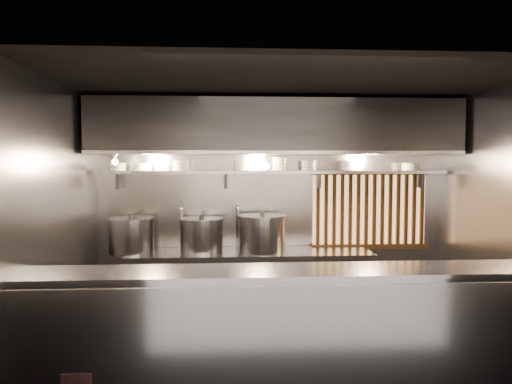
{
  "coord_description": "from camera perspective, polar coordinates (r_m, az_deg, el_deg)",
  "views": [
    {
      "loc": [
        -0.63,
        -4.99,
        2.02
      ],
      "look_at": [
        -0.27,
        0.55,
        1.68
      ],
      "focal_mm": 35.0,
      "sensor_mm": 36.0,
      "label": 1
    }
  ],
  "objects": [
    {
      "name": "stock_pot_right",
      "position": [
        6.24,
        -6.24,
        -4.86
      ],
      "size": [
        0.72,
        0.72,
        0.45
      ],
      "rotation": [
        0.0,
        0.0,
        -0.37
      ],
      "color": "#9F9FA4",
      "rests_on": "cooking_bench"
    },
    {
      "name": "bowl_stack_6",
      "position": [
        6.51,
        10.54,
        3.02
      ],
      "size": [
        0.21,
        0.21,
        0.13
      ],
      "color": "silver",
      "rests_on": "bowl_shelf"
    },
    {
      "name": "serving_counter",
      "position": [
        4.33,
        5.01,
        -16.1
      ],
      "size": [
        4.5,
        0.56,
        1.13
      ],
      "color": "#9F9FA4",
      "rests_on": "floor"
    },
    {
      "name": "wall_back",
      "position": [
        6.55,
        1.78,
        -1.88
      ],
      "size": [
        4.5,
        0.0,
        4.5
      ],
      "primitive_type": "plane",
      "rotation": [
        1.57,
        0.0,
        0.0
      ],
      "color": "gray",
      "rests_on": "floor"
    },
    {
      "name": "bowl_stack_5",
      "position": [
        6.4,
        6.06,
        3.06
      ],
      "size": [
        0.21,
        0.21,
        0.13
      ],
      "color": "silver",
      "rests_on": "bowl_shelf"
    },
    {
      "name": "bowl_stack_1",
      "position": [
        6.39,
        -12.75,
        2.82
      ],
      "size": [
        0.23,
        0.23,
        0.09
      ],
      "color": "silver",
      "rests_on": "bowl_shelf"
    },
    {
      "name": "bowl_stack_3",
      "position": [
        6.31,
        -1.41,
        3.07
      ],
      "size": [
        0.24,
        0.24,
        0.13
      ],
      "color": "silver",
      "rests_on": "bowl_shelf"
    },
    {
      "name": "cooking_bench",
      "position": [
        6.32,
        -0.66,
        -10.82
      ],
      "size": [
        3.0,
        0.7,
        0.9
      ],
      "primitive_type": "cube",
      "color": "#9F9FA4",
      "rests_on": "floor"
    },
    {
      "name": "wood_screen",
      "position": [
        6.75,
        12.88,
        -1.97
      ],
      "size": [
        1.56,
        0.09,
        1.04
      ],
      "color": "#FFBC72",
      "rests_on": "wall_back"
    },
    {
      "name": "pendant_bulb",
      "position": [
        6.21,
        1.14,
        3.02
      ],
      "size": [
        0.09,
        0.09,
        0.19
      ],
      "color": "#2D2D30",
      "rests_on": "exhaust_hood"
    },
    {
      "name": "bowl_stack_4",
      "position": [
        6.35,
        2.76,
        3.24
      ],
      "size": [
        0.21,
        0.21,
        0.17
      ],
      "color": "silver",
      "rests_on": "bowl_shelf"
    },
    {
      "name": "stock_pot_mid",
      "position": [
        6.15,
        0.72,
        -4.76
      ],
      "size": [
        0.68,
        0.68,
        0.5
      ],
      "rotation": [
        0.0,
        0.0,
        -0.16
      ],
      "color": "#9F9FA4",
      "rests_on": "cooking_bench"
    },
    {
      "name": "wall_right",
      "position": [
        5.79,
        26.12,
        -2.96
      ],
      "size": [
        0.0,
        3.0,
        3.0
      ],
      "primitive_type": "plane",
      "rotation": [
        1.57,
        0.0,
        -1.57
      ],
      "color": "gray",
      "rests_on": "floor"
    },
    {
      "name": "bowl_stack_2",
      "position": [
        6.33,
        -8.58,
        3.03
      ],
      "size": [
        0.22,
        0.22,
        0.13
      ],
      "color": "silver",
      "rests_on": "bowl_shelf"
    },
    {
      "name": "exhaust_hood",
      "position": [
        6.13,
        2.16,
        7.34
      ],
      "size": [
        4.4,
        0.81,
        0.65
      ],
      "color": "#2D2D30",
      "rests_on": "ceiling"
    },
    {
      "name": "bowl_stack_7",
      "position": [
        6.75,
        17.22,
        2.78
      ],
      "size": [
        0.23,
        0.23,
        0.09
      ],
      "color": "silver",
      "rests_on": "bowl_shelf"
    },
    {
      "name": "faucet_left",
      "position": [
        6.41,
        -8.4,
        -2.86
      ],
      "size": [
        0.04,
        0.3,
        0.5
      ],
      "color": "silver",
      "rests_on": "wall_back"
    },
    {
      "name": "floor",
      "position": [
        5.42,
        3.36,
        -18.35
      ],
      "size": [
        4.5,
        4.5,
        0.0
      ],
      "primitive_type": "plane",
      "color": "black",
      "rests_on": "ground"
    },
    {
      "name": "wall_left",
      "position": [
        5.28,
        -21.65,
        -3.45
      ],
      "size": [
        0.0,
        3.0,
        3.0
      ],
      "primitive_type": "plane",
      "rotation": [
        1.57,
        0.0,
        1.57
      ],
      "color": "gray",
      "rests_on": "floor"
    },
    {
      "name": "stock_pot_left",
      "position": [
        6.28,
        -14.04,
        -4.82
      ],
      "size": [
        0.71,
        0.71,
        0.47
      ],
      "rotation": [
        0.0,
        0.0,
        -0.29
      ],
      "color": "#9F9FA4",
      "rests_on": "cooking_bench"
    },
    {
      "name": "faucet_right",
      "position": [
        6.4,
        -2.13,
        -2.85
      ],
      "size": [
        0.04,
        0.3,
        0.5
      ],
      "color": "silver",
      "rests_on": "wall_back"
    },
    {
      "name": "bowl_shelf",
      "position": [
        6.34,
        1.95,
        2.29
      ],
      "size": [
        4.4,
        0.34,
        0.04
      ],
      "primitive_type": "cube",
      "color": "#9F9FA4",
      "rests_on": "wall_back"
    },
    {
      "name": "ceiling",
      "position": [
        5.08,
        3.47,
        12.37
      ],
      "size": [
        4.5,
        4.5,
        0.0
      ],
      "primitive_type": "plane",
      "rotation": [
        3.14,
        0.0,
        0.0
      ],
      "color": "black",
      "rests_on": "wall_back"
    },
    {
      "name": "bowl_stack_0",
      "position": [
        6.44,
        -15.5,
        2.78
      ],
      "size": [
        0.21,
        0.21,
        0.09
      ],
      "color": "silver",
      "rests_on": "bowl_shelf"
    },
    {
      "name": "heat_lamp",
      "position": [
        5.97,
        -16.06,
        3.87
      ],
      "size": [
        0.25,
        0.35,
        0.2
      ],
      "color": "#9F9FA4",
      "rests_on": "exhaust_hood"
    }
  ]
}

